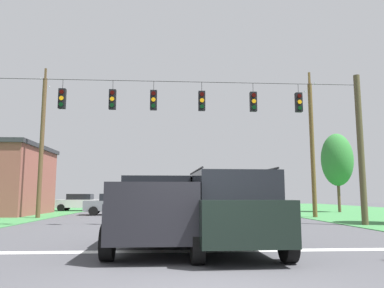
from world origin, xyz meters
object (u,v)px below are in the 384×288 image
suv_black (228,210)px  distant_car_crossing_white (234,205)px  utility_pole_near_left (42,144)px  tree_roadside_right (337,160)px  pickup_truck (156,212)px  distant_car_far_parked (80,202)px  overhead_signal_span (181,134)px  utility_pole_mid_right (312,146)px  distant_car_oncoming (115,204)px

suv_black → distant_car_crossing_white: bearing=79.5°
utility_pole_near_left → tree_roadside_right: bearing=16.0°
pickup_truck → distant_car_far_parked: bearing=107.3°
pickup_truck → utility_pole_near_left: (-7.72, 13.74, 3.70)m
overhead_signal_span → suv_black: 8.57m
distant_car_far_parked → distant_car_crossing_white: bearing=-42.1°
suv_black → utility_pole_near_left: bearing=123.3°
suv_black → distant_car_far_parked: size_ratio=1.13×
overhead_signal_span → distant_car_far_parked: size_ratio=4.14×
utility_pole_mid_right → distant_car_oncoming: bearing=162.6°
tree_roadside_right → distant_car_crossing_white: bearing=-145.9°
utility_pole_mid_right → utility_pole_near_left: utility_pole_near_left is taller
suv_black → distant_car_crossing_white: 14.46m
overhead_signal_span → utility_pole_near_left: utility_pole_near_left is taller
distant_car_oncoming → utility_pole_near_left: utility_pole_near_left is taller
suv_black → utility_pole_near_left: size_ratio=0.50×
overhead_signal_span → distant_car_crossing_white: size_ratio=4.00×
pickup_truck → utility_pole_mid_right: bearing=53.9°
suv_black → utility_pole_mid_right: 16.58m
pickup_truck → distant_car_crossing_white: pickup_truck is taller
distant_car_oncoming → tree_roadside_right: tree_roadside_right is taller
utility_pole_mid_right → tree_roadside_right: utility_pole_mid_right is taller
pickup_truck → utility_pole_mid_right: size_ratio=0.56×
tree_roadside_right → pickup_truck: bearing=-125.8°
distant_car_crossing_white → utility_pole_near_left: 12.84m
tree_roadside_right → utility_pole_near_left: bearing=-164.0°
distant_car_oncoming → utility_pole_near_left: bearing=-138.4°
utility_pole_near_left → tree_roadside_right: 23.12m
distant_car_oncoming → distant_car_far_parked: bearing=120.7°
overhead_signal_span → distant_car_oncoming: bearing=113.0°
pickup_truck → distant_car_oncoming: bearing=101.4°
suv_black → distant_car_far_parked: (-9.41, 25.10, -0.27)m
distant_car_far_parked → utility_pole_near_left: (-0.17, -10.51, 3.88)m
utility_pole_mid_right → utility_pole_near_left: size_ratio=1.00×
distant_car_far_parked → utility_pole_near_left: utility_pole_near_left is taller
pickup_truck → utility_pole_near_left: bearing=119.3°
pickup_truck → suv_black: 2.05m
utility_pole_mid_right → utility_pole_near_left: (-17.44, 0.42, 0.07)m
distant_car_oncoming → suv_black: bearing=-73.6°
distant_car_oncoming → tree_roadside_right: size_ratio=0.67×
utility_pole_near_left → suv_black: bearing=-56.7°
overhead_signal_span → distant_car_oncoming: overhead_signal_span is taller
overhead_signal_span → utility_pole_near_left: (-8.63, 6.70, 0.40)m
suv_black → tree_roadside_right: (12.64, 20.97, 3.30)m
suv_black → distant_car_oncoming: (-5.39, 18.31, -0.27)m
utility_pole_near_left → tree_roadside_right: utility_pole_near_left is taller
pickup_truck → suv_black: bearing=-24.5°
distant_car_far_parked → pickup_truck: bearing=-72.7°
distant_car_oncoming → utility_pole_mid_right: size_ratio=0.46×
distant_car_oncoming → tree_roadside_right: bearing=8.4°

